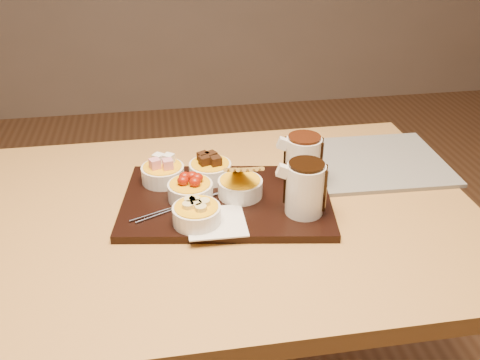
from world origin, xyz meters
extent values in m
cube|color=#BE8B46|center=(0.00, 0.00, 0.73)|extent=(1.20, 0.80, 0.04)
cylinder|color=#BE8B46|center=(-0.54, 0.34, 0.35)|extent=(0.06, 0.06, 0.71)
cylinder|color=#BE8B46|center=(0.54, 0.34, 0.35)|extent=(0.06, 0.06, 0.71)
cube|color=black|center=(0.05, 0.02, 0.76)|extent=(0.50, 0.37, 0.02)
cube|color=white|center=(0.01, -0.07, 0.77)|extent=(0.12, 0.12, 0.00)
cylinder|color=white|center=(-0.09, 0.12, 0.79)|extent=(0.10, 0.10, 0.04)
cylinder|color=white|center=(0.02, 0.12, 0.79)|extent=(0.10, 0.10, 0.04)
cylinder|color=white|center=(-0.03, 0.03, 0.79)|extent=(0.10, 0.10, 0.04)
cylinder|color=white|center=(0.08, 0.03, 0.79)|extent=(0.10, 0.10, 0.04)
cylinder|color=white|center=(-0.03, -0.07, 0.79)|extent=(0.10, 0.10, 0.04)
cylinder|color=silver|center=(0.20, -0.06, 0.82)|extent=(0.09, 0.09, 0.11)
cylinder|color=silver|center=(0.23, 0.06, 0.82)|extent=(0.09, 0.09, 0.11)
cube|color=beige|center=(0.44, 0.15, 0.76)|extent=(0.38, 0.31, 0.01)
camera|label=1|loc=(-0.09, -0.99, 1.39)|focal=40.00mm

